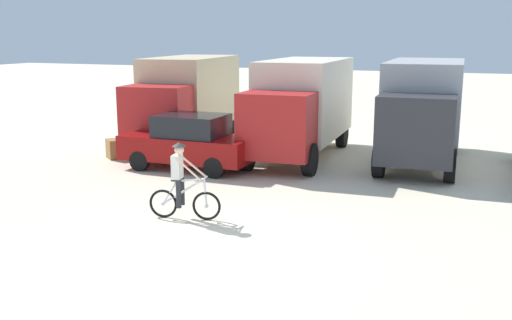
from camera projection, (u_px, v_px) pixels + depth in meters
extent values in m
plane|color=beige|center=(201.00, 249.00, 11.96)|extent=(120.00, 120.00, 0.00)
cube|color=#CCB78E|center=(192.00, 91.00, 23.62)|extent=(3.05, 5.47, 2.70)
cube|color=#B21E1E|center=(156.00, 115.00, 20.51)|extent=(2.38, 1.77, 2.00)
cube|color=black|center=(147.00, 107.00, 19.78)|extent=(2.02, 0.34, 0.80)
cylinder|color=black|center=(186.00, 144.00, 20.56)|extent=(0.45, 1.03, 1.00)
cylinder|color=black|center=(132.00, 142.00, 21.07)|extent=(0.45, 1.03, 1.00)
cylinder|color=black|center=(229.00, 124.00, 25.27)|extent=(0.45, 1.03, 1.00)
cylinder|color=black|center=(184.00, 122.00, 25.79)|extent=(0.45, 1.03, 1.00)
cube|color=beige|center=(305.00, 98.00, 21.14)|extent=(2.68, 5.32, 2.70)
cube|color=#B21E1E|center=(277.00, 126.00, 18.11)|extent=(2.28, 1.62, 2.00)
cube|color=black|center=(270.00, 117.00, 17.39)|extent=(2.03, 0.19, 0.80)
cylinder|color=black|center=(310.00, 159.00, 18.08)|extent=(0.37, 1.02, 1.00)
cylinder|color=black|center=(247.00, 155.00, 18.74)|extent=(0.37, 1.02, 1.00)
cylinder|color=black|center=(342.00, 134.00, 22.69)|extent=(0.37, 1.02, 1.00)
cylinder|color=black|center=(291.00, 131.00, 23.35)|extent=(0.37, 1.02, 1.00)
cube|color=#9E9EA3|center=(424.00, 101.00, 20.29)|extent=(2.69, 5.33, 2.70)
cube|color=#2D2D33|center=(415.00, 130.00, 17.26)|extent=(2.28, 1.62, 2.00)
cube|color=black|center=(414.00, 121.00, 16.54)|extent=(2.03, 0.19, 0.80)
cylinder|color=black|center=(450.00, 166.00, 17.23)|extent=(0.38, 1.02, 1.00)
cylinder|color=black|center=(379.00, 161.00, 17.89)|extent=(0.38, 1.02, 1.00)
cylinder|color=black|center=(454.00, 138.00, 21.84)|extent=(0.38, 1.02, 1.00)
cylinder|color=black|center=(397.00, 135.00, 22.50)|extent=(0.38, 1.02, 1.00)
cube|color=maroon|center=(188.00, 148.00, 18.89)|extent=(4.22, 1.80, 0.76)
cube|color=black|center=(192.00, 125.00, 18.68)|extent=(2.11, 1.62, 0.68)
cylinder|color=black|center=(140.00, 161.00, 18.74)|extent=(0.64, 0.23, 0.64)
cylinder|color=black|center=(165.00, 152.00, 20.15)|extent=(0.64, 0.23, 0.64)
cylinder|color=black|center=(214.00, 168.00, 17.78)|extent=(0.64, 0.23, 0.64)
cylinder|color=black|center=(235.00, 158.00, 19.20)|extent=(0.64, 0.23, 0.64)
torus|color=black|center=(207.00, 206.00, 13.75)|extent=(0.68, 0.19, 0.68)
cylinder|color=silver|center=(207.00, 206.00, 13.75)|extent=(0.09, 0.09, 0.08)
torus|color=black|center=(163.00, 204.00, 13.95)|extent=(0.68, 0.19, 0.68)
cylinder|color=silver|center=(163.00, 204.00, 13.95)|extent=(0.09, 0.09, 0.08)
cylinder|color=silver|center=(183.00, 191.00, 13.79)|extent=(1.02, 0.25, 0.68)
cylinder|color=silver|center=(190.00, 180.00, 13.70)|extent=(0.66, 0.18, 0.13)
cylinder|color=silver|center=(170.00, 192.00, 13.86)|extent=(0.39, 0.13, 0.59)
cylinder|color=silver|center=(205.00, 193.00, 13.69)|extent=(0.11, 0.07, 0.64)
cylinder|color=silver|center=(204.00, 179.00, 13.63)|extent=(0.14, 0.52, 0.04)
cube|color=black|center=(177.00, 180.00, 13.76)|extent=(0.26, 0.17, 0.06)
cube|color=silver|center=(177.00, 167.00, 13.69)|extent=(0.26, 0.35, 0.56)
sphere|color=beige|center=(179.00, 150.00, 13.60)|extent=(0.22, 0.22, 0.22)
cone|color=#333333|center=(179.00, 144.00, 13.57)|extent=(0.32, 0.32, 0.10)
cylinder|color=#26262B|center=(182.00, 191.00, 13.93)|extent=(0.12, 0.12, 0.66)
cylinder|color=#26262B|center=(179.00, 194.00, 13.68)|extent=(0.12, 0.12, 0.66)
cylinder|color=beige|center=(194.00, 166.00, 13.81)|extent=(0.62, 0.21, 0.53)
cylinder|color=beige|center=(189.00, 170.00, 13.46)|extent=(0.63, 0.13, 0.53)
cube|color=olive|center=(120.00, 148.00, 20.70)|extent=(1.05, 1.06, 0.67)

